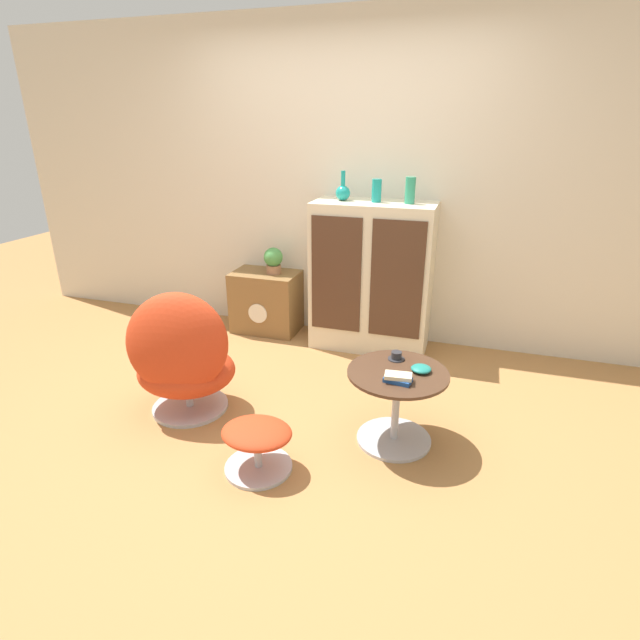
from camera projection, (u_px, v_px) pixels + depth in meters
The scene contains 14 objects.
ground_plane at pixel (278, 418), 3.24m from camera, with size 12.00×12.00×0.00m, color #A87542.
wall_back at pixel (345, 185), 4.14m from camera, with size 6.40×0.06×2.60m.
sideboard at pixel (372, 277), 4.08m from camera, with size 0.96×0.46×1.21m.
tv_console at pixel (266, 302), 4.51m from camera, with size 0.59×0.39×0.55m.
egg_chair at pixel (182, 359), 3.16m from camera, with size 0.77×0.73×0.87m.
ottoman at pixel (257, 440), 2.71m from camera, with size 0.39×0.38×0.28m.
coffee_table at pixel (396, 400), 2.92m from camera, with size 0.58×0.58×0.47m.
vase_leftmost at pixel (343, 192), 3.91m from camera, with size 0.12×0.12×0.23m.
vase_inner_left at pixel (377, 191), 3.82m from camera, with size 0.07×0.07×0.17m.
vase_inner_right at pixel (410, 190), 3.75m from camera, with size 0.08×0.08×0.20m.
potted_plant at pixel (273, 260), 4.34m from camera, with size 0.17×0.17×0.23m.
teacup at pixel (396, 356), 2.99m from camera, with size 0.10×0.10×0.05m.
book_stack at pixel (398, 378), 2.73m from camera, with size 0.16×0.10×0.05m.
bowl at pixel (421, 369), 2.84m from camera, with size 0.12×0.12×0.04m.
Camera 1 is at (1.10, -2.55, 1.80)m, focal length 28.00 mm.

